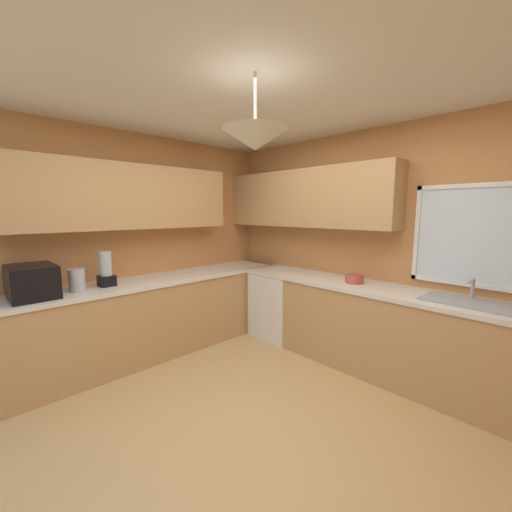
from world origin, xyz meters
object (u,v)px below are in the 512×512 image
Objects in this scene: microwave at (32,282)px; bowl at (354,279)px; kettle at (77,280)px; blender_appliance at (106,270)px; sink_assembly at (467,301)px; dishwasher at (280,305)px.

bowl is (1.70, 2.60, -0.10)m from microwave.
microwave is 3.10m from bowl.
blender_appliance is (-0.02, 0.28, 0.05)m from kettle.
sink_assembly reaches higher than bowl.
sink_assembly is (2.73, 2.60, -0.13)m from microwave.
sink_assembly is at bearing 0.33° from bowl.
kettle reaches higher than sink_assembly.
blender_appliance is at bearing -144.14° from sink_assembly.
blender_appliance reaches higher than kettle.
dishwasher is 1.15m from bowl.
sink_assembly is at bearing 35.86° from blender_appliance.
microwave is 1.33× the size of blender_appliance.
kettle is 1.13× the size of bowl.
kettle is 3.53m from sink_assembly.
sink_assembly is (2.07, 0.04, 0.47)m from dishwasher.
blender_appliance is at bearing -108.80° from dishwasher.
microwave is 2.21× the size of kettle.
dishwasher is 1.27× the size of sink_assembly.
blender_appliance is (0.00, 0.63, 0.02)m from microwave.
microwave is at bearing -93.25° from kettle.
microwave is (-0.66, -2.57, 0.61)m from dishwasher.
bowl is at bearing -179.67° from sink_assembly.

